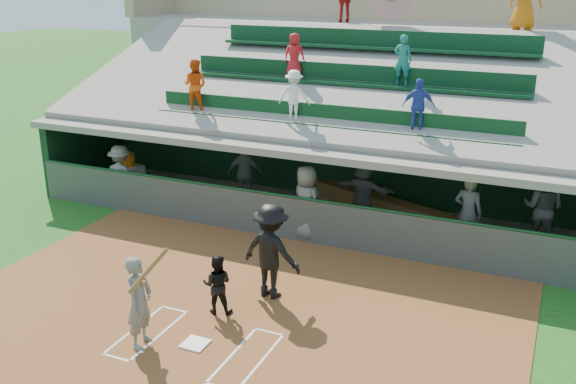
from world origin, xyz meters
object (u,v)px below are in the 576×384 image
at_px(home_plate, 195,344).
at_px(batter_at_plate, 139,302).
at_px(water_cooler, 128,160).
at_px(white_table, 128,177).
at_px(catcher, 217,284).

distance_m(home_plate, batter_at_plate, 1.25).
height_order(batter_at_plate, water_cooler, batter_at_plate).
bearing_deg(white_table, home_plate, -36.83).
distance_m(catcher, white_table, 8.12).
relative_size(home_plate, white_table, 0.51).
height_order(catcher, water_cooler, catcher).
relative_size(white_table, water_cooler, 2.24).
distance_m(home_plate, catcher, 1.31).
height_order(catcher, white_table, catcher).
relative_size(home_plate, water_cooler, 1.15).
bearing_deg(home_plate, water_cooler, 133.95).
xyz_separation_m(white_table, water_cooler, (0.08, -0.02, 0.55)).
relative_size(batter_at_plate, white_table, 2.34).
height_order(batter_at_plate, white_table, batter_at_plate).
bearing_deg(home_plate, white_table, 134.22).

